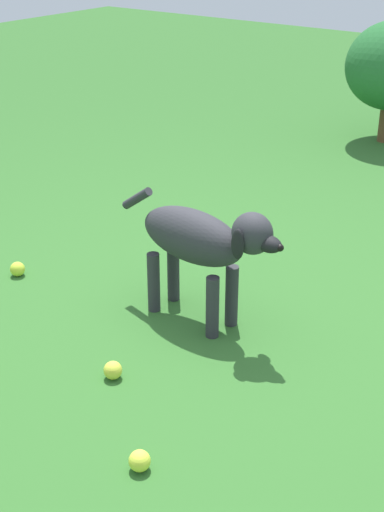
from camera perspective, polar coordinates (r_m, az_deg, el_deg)
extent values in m
plane|color=#2D6026|center=(2.88, 2.02, -5.62)|extent=(14.00, 14.00, 0.00)
ellipsoid|color=#2D2D33|center=(2.78, 0.00, 1.60)|extent=(0.22, 0.49, 0.21)
cylinder|color=#2D2D33|center=(2.84, 3.14, -3.14)|extent=(0.05, 0.05, 0.26)
cylinder|color=#2D2D33|center=(2.76, 1.62, -4.05)|extent=(0.05, 0.05, 0.26)
cylinder|color=#2D2D33|center=(3.02, -1.48, -1.27)|extent=(0.05, 0.05, 0.26)
cylinder|color=#2D2D33|center=(2.94, -3.03, -2.07)|extent=(0.05, 0.05, 0.26)
ellipsoid|color=#2D2D33|center=(2.58, 4.76, 1.79)|extent=(0.15, 0.16, 0.15)
ellipsoid|color=black|center=(2.55, 6.00, 0.97)|extent=(0.08, 0.11, 0.06)
sphere|color=black|center=(2.53, 6.93, 0.65)|extent=(0.03, 0.03, 0.03)
ellipsoid|color=black|center=(2.65, 5.56, 1.94)|extent=(0.03, 0.06, 0.12)
ellipsoid|color=black|center=(2.54, 3.61, 0.92)|extent=(0.03, 0.06, 0.12)
cylinder|color=#2D2D33|center=(2.94, -4.33, 4.54)|extent=(0.05, 0.16, 0.12)
sphere|color=#C1D737|center=(3.34, -13.55, -1.00)|extent=(0.07, 0.07, 0.07)
sphere|color=#D6E340|center=(2.22, -4.14, -15.75)|extent=(0.07, 0.07, 0.07)
sphere|color=#CED13E|center=(2.59, -6.24, -8.91)|extent=(0.07, 0.07, 0.07)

